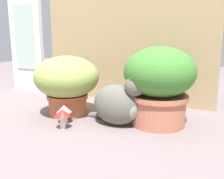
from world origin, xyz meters
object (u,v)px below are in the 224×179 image
grass_planter (67,81)px  mushroom_ornament_pink (64,110)px  cat (119,103)px  leafy_planter (159,83)px  mushroom_ornament_red (63,114)px

grass_planter → mushroom_ornament_pink: grass_planter is taller
cat → mushroom_ornament_pink: size_ratio=3.67×
leafy_planter → cat: bearing=-150.5°
grass_planter → cat: grass_planter is taller
mushroom_ornament_pink → leafy_planter: bearing=23.5°
leafy_planter → mushroom_ornament_pink: size_ratio=4.12×
grass_planter → cat: bearing=-6.6°
grass_planter → mushroom_ornament_pink: (0.08, -0.14, -0.13)m
leafy_planter → mushroom_ornament_red: size_ratio=4.06×
grass_planter → mushroom_ornament_red: 0.28m
leafy_planter → cat: 0.24m
grass_planter → mushroom_ornament_red: grass_planter is taller
leafy_planter → mushroom_ornament_pink: (-0.47, -0.20, -0.16)m
grass_planter → leafy_planter: bearing=6.6°
leafy_planter → mushroom_ornament_red: (-0.43, -0.28, -0.15)m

